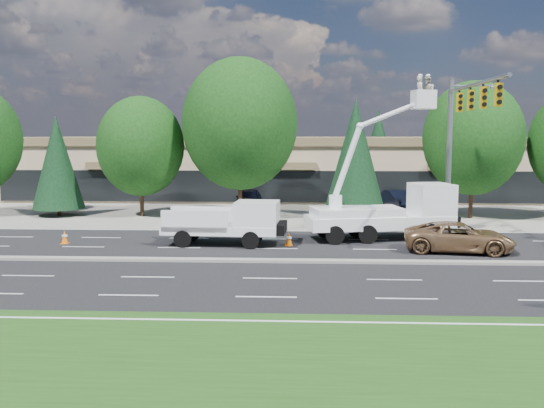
{
  "coord_description": "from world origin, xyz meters",
  "views": [
    {
      "loc": [
        1.2,
        -27.14,
        5.84
      ],
      "look_at": [
        -0.17,
        2.29,
        2.4
      ],
      "focal_mm": 40.0,
      "sensor_mm": 36.0,
      "label": 1
    }
  ],
  "objects_px": {
    "signal_mast": "(460,129)",
    "utility_pickup": "(229,227)",
    "minivan": "(459,237)",
    "bucket_truck": "(393,204)"
  },
  "relations": [
    {
      "from": "utility_pickup",
      "to": "minivan",
      "type": "relative_size",
      "value": 1.15
    },
    {
      "from": "signal_mast",
      "to": "bucket_truck",
      "type": "xyz_separation_m",
      "value": [
        -3.67,
        -0.68,
        -4.08
      ]
    },
    {
      "from": "signal_mast",
      "to": "bucket_truck",
      "type": "relative_size",
      "value": 1.12
    },
    {
      "from": "utility_pickup",
      "to": "minivan",
      "type": "bearing_deg",
      "value": -3.44
    },
    {
      "from": "utility_pickup",
      "to": "minivan",
      "type": "distance_m",
      "value": 11.66
    },
    {
      "from": "utility_pickup",
      "to": "bucket_truck",
      "type": "xyz_separation_m",
      "value": [
        8.86,
        2.19,
        1.03
      ]
    },
    {
      "from": "bucket_truck",
      "to": "signal_mast",
      "type": "bearing_deg",
      "value": -1.26
    },
    {
      "from": "signal_mast",
      "to": "utility_pickup",
      "type": "height_order",
      "value": "signal_mast"
    },
    {
      "from": "utility_pickup",
      "to": "minivan",
      "type": "xyz_separation_m",
      "value": [
        11.58,
        -1.37,
        -0.21
      ]
    },
    {
      "from": "signal_mast",
      "to": "utility_pickup",
      "type": "relative_size",
      "value": 1.65
    }
  ]
}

